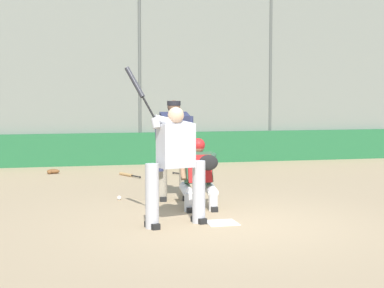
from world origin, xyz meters
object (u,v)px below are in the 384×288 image
Objects in this scene: umpire_home at (174,147)px; spare_bat_by_padding at (128,175)px; baseball_loose at (119,198)px; catcher_behind_plate at (199,173)px; batter_at_plate at (175,161)px; fielding_glove_on_dirt at (53,171)px; spare_bat_near_backstop at (191,175)px.

spare_bat_by_padding is (0.36, -3.36, -0.89)m from umpire_home.
baseball_loose reaches higher than spare_bat_by_padding.
catcher_behind_plate is at bearing 163.09° from spare_bat_by_padding.
catcher_behind_plate reaches higher than baseball_loose.
batter_at_plate is at bearing 77.49° from umpire_home.
fielding_glove_on_dirt is at bearing -74.93° from baseball_loose.
batter_at_plate is 5.35m from spare_bat_near_backstop.
umpire_home is at bearing 161.45° from spare_bat_by_padding.
umpire_home is 23.16× the size of baseball_loose.
fielding_glove_on_dirt is (2.97, -1.12, 0.02)m from spare_bat_near_backstop.
umpire_home reaches higher than fielding_glove_on_dirt.
fielding_glove_on_dirt is 4.05m from baseball_loose.
catcher_behind_plate is 15.24× the size of baseball_loose.
batter_at_plate is 7.62× the size of fielding_glove_on_dirt.
baseball_loose is at bearing 105.07° from fielding_glove_on_dirt.
fielding_glove_on_dirt is at bearing -92.70° from batter_at_plate.
spare_bat_by_padding is at bearing -100.01° from baseball_loose.
umpire_home is 2.24× the size of spare_bat_by_padding.
batter_at_plate is 1.29× the size of umpire_home.
umpire_home is 2.62× the size of spare_bat_near_backstop.
umpire_home is at bearing -117.87° from batter_at_plate.
spare_bat_near_backstop is 1.41m from spare_bat_by_padding.
umpire_home is 3.35m from spare_bat_near_backstop.
umpire_home is 5.93× the size of fielding_glove_on_dirt.
batter_at_plate reaches higher than spare_bat_by_padding.
fielding_glove_on_dirt is (1.60, -0.82, 0.02)m from spare_bat_by_padding.
fielding_glove_on_dirt is at bearing 38.08° from spare_bat_by_padding.
batter_at_plate reaches higher than baseball_loose.
baseball_loose is (0.55, 3.09, 0.00)m from spare_bat_by_padding.
batter_at_plate is 1.30m from catcher_behind_plate.
spare_bat_by_padding is 1.80m from fielding_glove_on_dirt.
catcher_behind_plate is at bearing 133.41° from baseball_loose.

